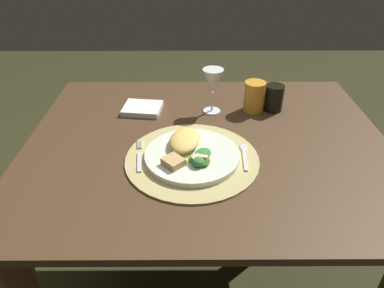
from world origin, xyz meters
TOP-DOWN VIEW (x-y plane):
  - ground_plane at (0.00, 0.00)m, footprint 6.00×6.00m
  - dining_table at (0.00, 0.00)m, footprint 1.11×0.89m
  - placemat at (-0.05, -0.10)m, footprint 0.38×0.38m
  - dinner_plate at (-0.05, -0.10)m, footprint 0.27×0.27m
  - pasta_serving at (-0.07, -0.06)m, footprint 0.11×0.14m
  - salad_greens at (-0.02, -0.14)m, footprint 0.08×0.10m
  - bread_piece at (-0.10, -0.15)m, footprint 0.07×0.07m
  - fork at (-0.20, -0.10)m, footprint 0.03×0.16m
  - spoon at (0.10, -0.08)m, footprint 0.02×0.13m
  - napkin at (-0.22, 0.19)m, footprint 0.14×0.12m
  - wine_glass at (0.02, 0.19)m, footprint 0.07×0.07m
  - amber_tumbler at (0.17, 0.20)m, footprint 0.07×0.07m
  - dark_tumbler at (0.24, 0.20)m, footprint 0.06×0.06m

SIDE VIEW (x-z plane):
  - ground_plane at x=0.00m, z-range 0.00..0.00m
  - dining_table at x=0.00m, z-range 0.19..0.92m
  - placemat at x=-0.05m, z-range 0.73..0.74m
  - fork at x=-0.20m, z-range 0.74..0.74m
  - spoon at x=0.10m, z-range 0.74..0.74m
  - napkin at x=-0.22m, z-range 0.73..0.75m
  - dinner_plate at x=-0.05m, z-range 0.74..0.75m
  - salad_greens at x=-0.02m, z-range 0.75..0.77m
  - bread_piece at x=-0.10m, z-range 0.75..0.77m
  - pasta_serving at x=-0.07m, z-range 0.75..0.79m
  - dark_tumbler at x=0.24m, z-range 0.73..0.82m
  - amber_tumbler at x=0.17m, z-range 0.73..0.84m
  - wine_glass at x=0.02m, z-range 0.76..0.92m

